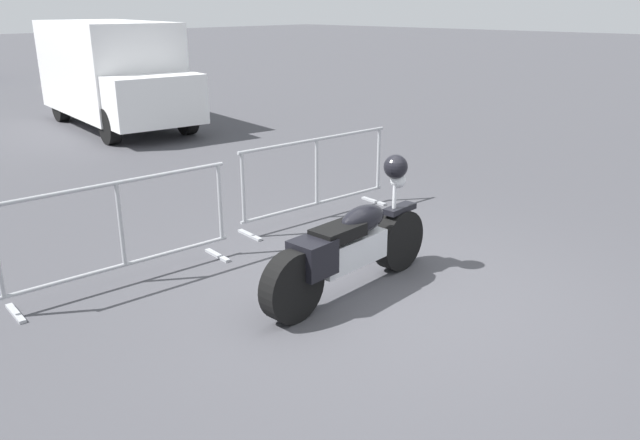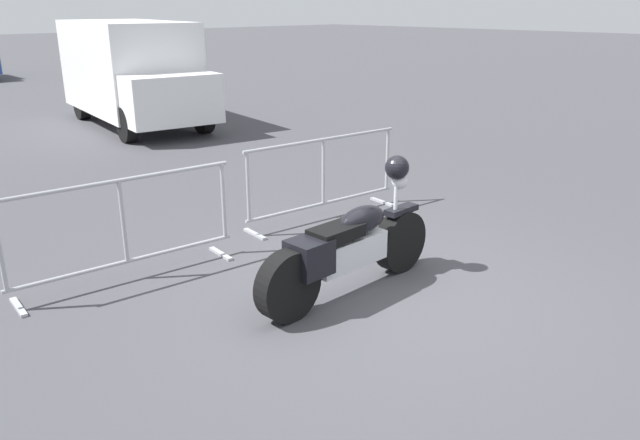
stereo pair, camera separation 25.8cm
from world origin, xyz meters
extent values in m
plane|color=#424247|center=(0.00, 0.00, 0.00)|extent=(120.00, 120.00, 0.00)
cylinder|color=black|center=(0.62, 0.34, 0.32)|extent=(0.65, 0.19, 0.65)
cylinder|color=black|center=(-0.95, 0.33, 0.32)|extent=(0.65, 0.19, 0.65)
cube|color=silver|center=(-0.16, 0.34, 0.43)|extent=(0.85, 0.25, 0.28)
ellipsoid|color=black|center=(0.02, 0.34, 0.71)|extent=(0.57, 0.27, 0.26)
cube|color=black|center=(-0.34, 0.33, 0.67)|extent=(0.53, 0.29, 0.12)
cube|color=black|center=(-0.69, 0.33, 0.53)|extent=(0.37, 0.33, 0.32)
cube|color=black|center=(0.62, 0.34, 0.67)|extent=(0.41, 0.14, 0.06)
cylinder|color=silver|center=(0.52, 0.34, 0.81)|extent=(0.04, 0.04, 0.46)
sphere|color=silver|center=(0.57, 0.34, 0.98)|extent=(0.16, 0.16, 0.16)
sphere|color=black|center=(0.52, 0.34, 1.14)|extent=(0.24, 0.24, 0.24)
cylinder|color=#9EA0A5|center=(-1.56, 2.11, 1.05)|extent=(2.36, 0.30, 0.04)
cylinder|color=#9EA0A5|center=(-1.56, 2.11, 0.20)|extent=(2.36, 0.30, 0.04)
cylinder|color=#9EA0A5|center=(-1.56, 2.11, 0.62)|extent=(0.05, 0.05, 0.85)
cylinder|color=#9EA0A5|center=(-0.43, 1.99, 0.62)|extent=(0.05, 0.05, 0.85)
cube|color=#9EA0A5|center=(-2.62, 2.23, 0.01)|extent=(0.11, 0.44, 0.03)
cube|color=#9EA0A5|center=(-0.50, 2.00, 0.01)|extent=(0.11, 0.44, 0.03)
cylinder|color=#9EA0A5|center=(1.23, 2.11, 1.05)|extent=(2.36, 0.30, 0.04)
cylinder|color=#9EA0A5|center=(1.23, 2.11, 0.20)|extent=(2.36, 0.30, 0.04)
cylinder|color=#9EA0A5|center=(0.11, 2.24, 0.62)|extent=(0.05, 0.05, 0.85)
cylinder|color=#9EA0A5|center=(1.23, 2.11, 0.62)|extent=(0.05, 0.05, 0.85)
cylinder|color=#9EA0A5|center=(2.36, 1.99, 0.62)|extent=(0.05, 0.05, 0.85)
cube|color=#9EA0A5|center=(0.18, 2.23, 0.01)|extent=(0.11, 0.44, 0.03)
cube|color=#9EA0A5|center=(2.29, 2.00, 0.01)|extent=(0.11, 0.44, 0.03)
cube|color=white|center=(2.87, 10.22, 1.31)|extent=(2.62, 4.36, 2.00)
cube|color=white|center=(2.48, 7.75, 0.84)|extent=(2.02, 1.19, 1.00)
cylinder|color=black|center=(3.37, 8.01, 0.36)|extent=(0.35, 0.75, 0.72)
cylinder|color=black|center=(1.71, 8.28, 0.36)|extent=(0.35, 0.75, 0.72)
cylinder|color=black|center=(3.89, 11.27, 0.36)|extent=(0.35, 0.75, 0.72)
cylinder|color=black|center=(2.23, 11.54, 0.36)|extent=(0.35, 0.75, 0.72)
cylinder|color=#ADA89E|center=(6.49, 17.48, 0.07)|extent=(3.95, 3.95, 0.14)
cylinder|color=#38662D|center=(6.49, 17.48, 0.15)|extent=(3.64, 3.64, 0.02)
sphere|color=#286023|center=(6.60, 17.66, 0.47)|extent=(0.77, 0.77, 0.77)
sphere|color=#286023|center=(6.85, 18.11, 0.47)|extent=(0.78, 0.78, 0.78)
sphere|color=#1E511E|center=(6.65, 18.15, 0.61)|extent=(1.11, 1.11, 1.11)
sphere|color=#1E511E|center=(6.53, 17.39, 0.49)|extent=(0.83, 0.83, 0.83)
camera|label=1|loc=(-4.40, -3.27, 2.68)|focal=35.00mm
camera|label=2|loc=(-4.22, -3.45, 2.68)|focal=35.00mm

